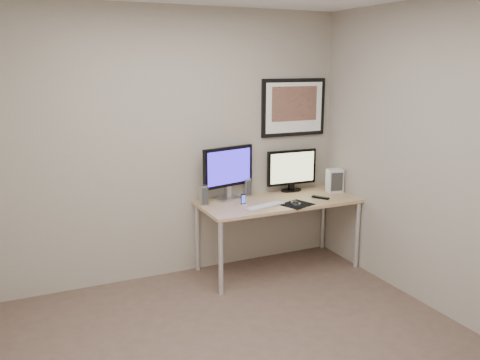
{
  "coord_description": "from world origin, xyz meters",
  "views": [
    {
      "loc": [
        -1.41,
        -2.96,
        2.07
      ],
      "look_at": [
        0.46,
        1.1,
        1.04
      ],
      "focal_mm": 38.0,
      "sensor_mm": 36.0,
      "label": 1
    }
  ],
  "objects_px": {
    "speaker_right": "(247,187)",
    "fan_unit": "(335,181)",
    "framed_art": "(294,107)",
    "keyboard": "(265,206)",
    "desk": "(278,207)",
    "monitor_large": "(228,171)",
    "phone_dock": "(243,200)",
    "monitor_tv": "(292,169)",
    "speaker_left": "(204,195)"
  },
  "relations": [
    {
      "from": "desk",
      "to": "keyboard",
      "type": "relative_size",
      "value": 3.71
    },
    {
      "from": "desk",
      "to": "speaker_left",
      "type": "bearing_deg",
      "value": 169.85
    },
    {
      "from": "monitor_large",
      "to": "framed_art",
      "type": "bearing_deg",
      "value": -7.64
    },
    {
      "from": "speaker_right",
      "to": "keyboard",
      "type": "xyz_separation_m",
      "value": [
        -0.02,
        -0.43,
        -0.09
      ]
    },
    {
      "from": "monitor_large",
      "to": "speaker_left",
      "type": "xyz_separation_m",
      "value": [
        -0.31,
        -0.11,
        -0.2
      ]
    },
    {
      "from": "speaker_left",
      "to": "keyboard",
      "type": "height_order",
      "value": "speaker_left"
    },
    {
      "from": "framed_art",
      "to": "fan_unit",
      "type": "distance_m",
      "value": 0.89
    },
    {
      "from": "framed_art",
      "to": "monitor_tv",
      "type": "relative_size",
      "value": 1.31
    },
    {
      "from": "monitor_large",
      "to": "phone_dock",
      "type": "height_order",
      "value": "monitor_large"
    },
    {
      "from": "desk",
      "to": "keyboard",
      "type": "xyz_separation_m",
      "value": [
        -0.23,
        -0.15,
        0.07
      ]
    },
    {
      "from": "monitor_large",
      "to": "fan_unit",
      "type": "height_order",
      "value": "monitor_large"
    },
    {
      "from": "monitor_tv",
      "to": "phone_dock",
      "type": "bearing_deg",
      "value": -155.9
    },
    {
      "from": "desk",
      "to": "keyboard",
      "type": "distance_m",
      "value": 0.29
    },
    {
      "from": "speaker_right",
      "to": "speaker_left",
      "type": "bearing_deg",
      "value": -163.31
    },
    {
      "from": "desk",
      "to": "speaker_right",
      "type": "distance_m",
      "value": 0.39
    },
    {
      "from": "framed_art",
      "to": "fan_unit",
      "type": "bearing_deg",
      "value": -38.29
    },
    {
      "from": "framed_art",
      "to": "phone_dock",
      "type": "distance_m",
      "value": 1.18
    },
    {
      "from": "speaker_left",
      "to": "monitor_tv",
      "type": "bearing_deg",
      "value": 3.66
    },
    {
      "from": "speaker_left",
      "to": "keyboard",
      "type": "bearing_deg",
      "value": -32.83
    },
    {
      "from": "speaker_left",
      "to": "keyboard",
      "type": "xyz_separation_m",
      "value": [
        0.52,
        -0.29,
        -0.09
      ]
    },
    {
      "from": "phone_dock",
      "to": "speaker_left",
      "type": "bearing_deg",
      "value": 143.14
    },
    {
      "from": "speaker_right",
      "to": "phone_dock",
      "type": "xyz_separation_m",
      "value": [
        -0.19,
        -0.31,
        -0.03
      ]
    },
    {
      "from": "framed_art",
      "to": "monitor_large",
      "type": "bearing_deg",
      "value": -173.68
    },
    {
      "from": "desk",
      "to": "speaker_left",
      "type": "xyz_separation_m",
      "value": [
        -0.75,
        0.13,
        0.17
      ]
    },
    {
      "from": "speaker_left",
      "to": "framed_art",
      "type": "bearing_deg",
      "value": 6.39
    },
    {
      "from": "framed_art",
      "to": "monitor_tv",
      "type": "distance_m",
      "value": 0.66
    },
    {
      "from": "keyboard",
      "to": "desk",
      "type": "bearing_deg",
      "value": 17.79
    },
    {
      "from": "desk",
      "to": "speaker_right",
      "type": "bearing_deg",
      "value": 126.78
    },
    {
      "from": "keyboard",
      "to": "phone_dock",
      "type": "bearing_deg",
      "value": 128.73
    },
    {
      "from": "framed_art",
      "to": "fan_unit",
      "type": "xyz_separation_m",
      "value": [
        0.36,
        -0.28,
        -0.77
      ]
    },
    {
      "from": "monitor_large",
      "to": "fan_unit",
      "type": "distance_m",
      "value": 1.18
    },
    {
      "from": "desk",
      "to": "speaker_left",
      "type": "height_order",
      "value": "speaker_left"
    },
    {
      "from": "speaker_right",
      "to": "fan_unit",
      "type": "height_order",
      "value": "fan_unit"
    },
    {
      "from": "framed_art",
      "to": "fan_unit",
      "type": "height_order",
      "value": "framed_art"
    },
    {
      "from": "desk",
      "to": "fan_unit",
      "type": "distance_m",
      "value": 0.74
    },
    {
      "from": "framed_art",
      "to": "monitor_large",
      "type": "distance_m",
      "value": 0.99
    },
    {
      "from": "monitor_large",
      "to": "phone_dock",
      "type": "bearing_deg",
      "value": -96.03
    },
    {
      "from": "speaker_right",
      "to": "monitor_tv",
      "type": "bearing_deg",
      "value": 0.49
    },
    {
      "from": "speaker_right",
      "to": "desk",
      "type": "bearing_deg",
      "value": -51.77
    },
    {
      "from": "monitor_tv",
      "to": "fan_unit",
      "type": "xyz_separation_m",
      "value": [
        0.4,
        -0.22,
        -0.11
      ]
    },
    {
      "from": "keyboard",
      "to": "framed_art",
      "type": "bearing_deg",
      "value": 24.18
    },
    {
      "from": "monitor_tv",
      "to": "fan_unit",
      "type": "bearing_deg",
      "value": -28.13
    },
    {
      "from": "monitor_tv",
      "to": "speaker_left",
      "type": "xyz_separation_m",
      "value": [
        -1.06,
        -0.14,
        -0.14
      ]
    },
    {
      "from": "framed_art",
      "to": "keyboard",
      "type": "relative_size",
      "value": 1.74
    },
    {
      "from": "keyboard",
      "to": "fan_unit",
      "type": "distance_m",
      "value": 0.97
    },
    {
      "from": "desk",
      "to": "phone_dock",
      "type": "height_order",
      "value": "phone_dock"
    },
    {
      "from": "monitor_tv",
      "to": "keyboard",
      "type": "relative_size",
      "value": 1.33
    },
    {
      "from": "speaker_left",
      "to": "keyboard",
      "type": "relative_size",
      "value": 0.46
    },
    {
      "from": "speaker_left",
      "to": "phone_dock",
      "type": "height_order",
      "value": "speaker_left"
    },
    {
      "from": "keyboard",
      "to": "fan_unit",
      "type": "xyz_separation_m",
      "value": [
        0.94,
        0.2,
        0.12
      ]
    }
  ]
}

